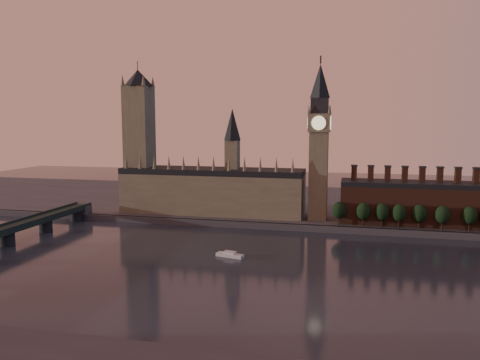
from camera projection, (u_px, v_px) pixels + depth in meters
The scene contains 14 objects.
ground at pixel (278, 276), 209.55m from camera, with size 900.00×900.00×0.00m, color black.
north_bank at pixel (311, 204), 381.37m from camera, with size 900.00×182.00×4.00m.
palace_of_westminster at pixel (213, 188), 332.54m from camera, with size 130.00×30.30×74.00m.
victoria_tower at pixel (139, 135), 340.64m from camera, with size 24.00×24.00×108.00m.
big_ben at pixel (319, 140), 306.66m from camera, with size 15.00×15.00×107.00m.
chimney_block at pixel (430, 203), 295.58m from camera, with size 110.00×25.00×37.00m.
embankment_tree_0 at pixel (339, 210), 294.23m from camera, with size 8.60×8.60×14.88m.
embankment_tree_1 at pixel (363, 211), 290.14m from camera, with size 8.60×8.60×14.88m.
embankment_tree_2 at pixel (382, 212), 288.02m from camera, with size 8.60×8.60×14.88m.
embankment_tree_3 at pixel (399, 213), 285.00m from camera, with size 8.60×8.60×14.88m.
embankment_tree_4 at pixel (419, 213), 283.38m from camera, with size 8.60×8.60×14.88m.
embankment_tree_5 at pixel (442, 215), 279.17m from camera, with size 8.60×8.60×14.88m.
embankment_tree_6 at pixel (470, 216), 276.87m from camera, with size 8.60×8.60×14.88m.
river_boat at pixel (230, 255), 238.82m from camera, with size 15.08×7.48×2.90m.
Camera 1 is at (29.57, -201.31, 68.21)m, focal length 35.00 mm.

